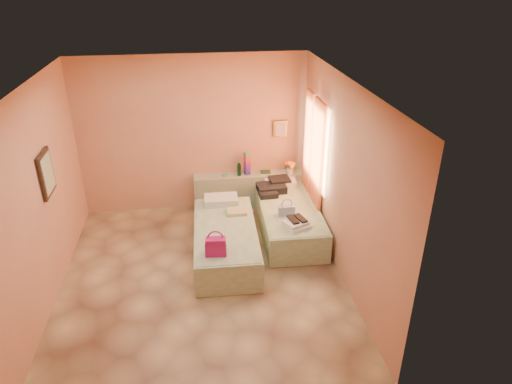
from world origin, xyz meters
TOP-DOWN VIEW (x-y plane):
  - ground at (0.00, 0.00)m, footprint 4.50×4.50m
  - room_walls at (0.21, 0.57)m, footprint 4.02×4.51m
  - headboard_ledge at (0.98, 2.10)m, footprint 2.05×0.30m
  - bed_left at (0.39, 0.52)m, footprint 0.96×2.03m
  - bed_right at (1.50, 1.05)m, footprint 0.96×2.03m
  - water_bottle at (0.78, 2.06)m, footprint 0.07×0.07m
  - rainbow_box at (0.93, 2.11)m, footprint 0.12×0.12m
  - small_dish at (0.52, 2.09)m, footprint 0.14×0.14m
  - green_book at (1.27, 2.13)m, footprint 0.19×0.14m
  - flower_vase at (1.71, 2.03)m, footprint 0.23×0.23m
  - magenta_handbag at (0.20, -0.19)m, footprint 0.30×0.19m
  - khaki_garment at (0.61, 0.94)m, footprint 0.31×0.25m
  - clothes_pile at (1.35, 1.65)m, footprint 0.64×0.64m
  - blue_handbag at (1.39, 0.76)m, footprint 0.26×0.13m
  - towel_stack at (1.48, 0.36)m, footprint 0.44×0.41m
  - sandal_pair at (1.48, 0.41)m, footprint 0.26×0.31m

SIDE VIEW (x-z plane):
  - ground at x=0.00m, z-range 0.00..0.00m
  - bed_left at x=0.39m, z-range 0.00..0.50m
  - bed_right at x=1.50m, z-range 0.00..0.50m
  - headboard_ledge at x=0.98m, z-range 0.00..0.65m
  - khaki_garment at x=0.61m, z-range 0.50..0.55m
  - towel_stack at x=1.48m, z-range 0.50..0.60m
  - clothes_pile at x=1.35m, z-range 0.50..0.66m
  - blue_handbag at x=1.39m, z-range 0.50..0.67m
  - sandal_pair at x=1.48m, z-range 0.60..0.63m
  - magenta_handbag at x=0.20m, z-range 0.50..0.77m
  - small_dish at x=0.52m, z-range 0.65..0.68m
  - green_book at x=1.27m, z-range 0.65..0.68m
  - water_bottle at x=0.78m, z-range 0.65..0.89m
  - flower_vase at x=1.71m, z-range 0.65..0.94m
  - rainbow_box at x=0.93m, z-range 0.65..1.08m
  - room_walls at x=0.21m, z-range 0.38..3.19m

